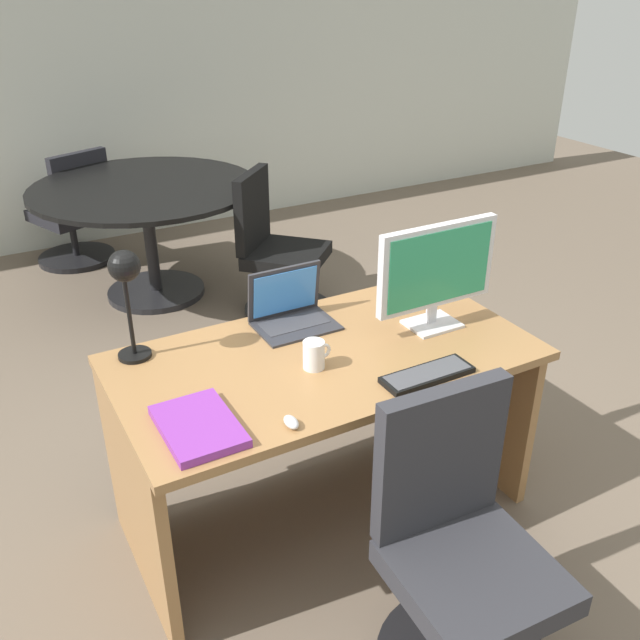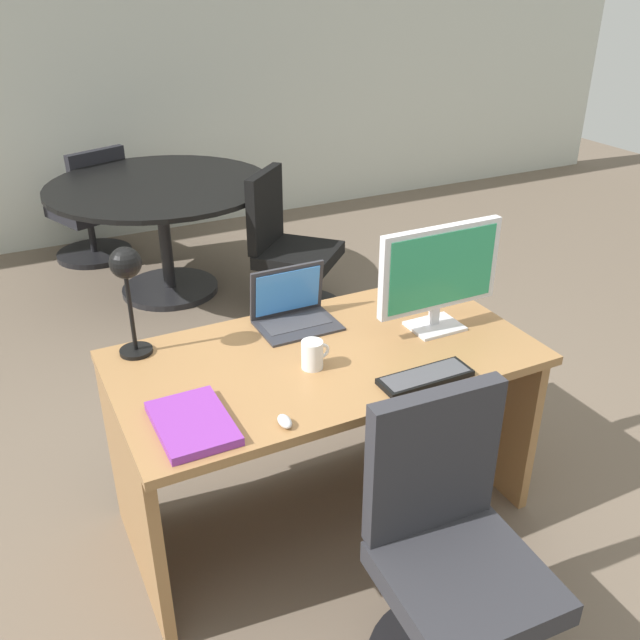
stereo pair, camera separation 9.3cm
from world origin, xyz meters
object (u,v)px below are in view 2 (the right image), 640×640
object	(u,v)px
meeting_table	(162,210)
meeting_chair_far	(93,217)
coffee_mug	(313,354)
laptop	(291,306)
desk_lamp	(127,278)
keyboard	(425,377)
meeting_chair_near	(290,259)
desk	(319,399)
book	(193,423)
mouse	(285,421)
office_chair	(452,573)
monitor	(440,272)

from	to	relation	value
meeting_table	meeting_chair_far	bearing A→B (deg)	111.35
coffee_mug	meeting_table	size ratio (longest dim) A/B	0.07
laptop	desk_lamp	bearing A→B (deg)	179.86
keyboard	meeting_chair_near	xyz separation A→B (m)	(0.41, 2.06, -0.41)
desk	meeting_table	xyz separation A→B (m)	(0.02, 2.34, 0.06)
desk	book	size ratio (longest dim) A/B	4.79
mouse	desk_lamp	distance (m)	0.76
desk	meeting_chair_near	world-z (taller)	meeting_chair_near
meeting_table	desk	bearing A→B (deg)	-90.50
book	meeting_table	bearing A→B (deg)	77.28
laptop	meeting_table	size ratio (longest dim) A/B	0.21
desk_lamp	meeting_table	size ratio (longest dim) A/B	0.29
laptop	office_chair	distance (m)	1.16
desk	mouse	xyz separation A→B (m)	(-0.31, -0.39, 0.24)
desk	meeting_chair_far	world-z (taller)	meeting_chair_far
laptop	meeting_chair_near	bearing A→B (deg)	66.20
desk	monitor	xyz separation A→B (m)	(0.48, -0.06, 0.47)
mouse	coffee_mug	bearing A→B (deg)	49.81
desk	meeting_chair_far	bearing A→B (deg)	95.47
book	office_chair	distance (m)	0.91
laptop	coffee_mug	world-z (taller)	laptop
meeting_table	meeting_chair_far	size ratio (longest dim) A/B	1.69
meeting_table	meeting_chair_far	xyz separation A→B (m)	(-0.32, 0.83, -0.25)
desk_lamp	keyboard	bearing A→B (deg)	-35.56
monitor	laptop	bearing A→B (deg)	147.81
mouse	meeting_table	xyz separation A→B (m)	(0.33, 2.72, -0.19)
laptop	keyboard	size ratio (longest dim) A/B	0.92
desk	office_chair	distance (m)	0.84
mouse	desk	bearing A→B (deg)	51.22
desk_lamp	book	bearing A→B (deg)	-84.58
laptop	book	bearing A→B (deg)	-138.06
mouse	meeting_table	world-z (taller)	mouse
laptop	meeting_chair_near	size ratio (longest dim) A/B	0.34
laptop	meeting_chair_far	size ratio (longest dim) A/B	0.36
desk	meeting_chair_near	size ratio (longest dim) A/B	1.69
desk_lamp	mouse	bearing A→B (deg)	-64.08
desk_lamp	book	distance (m)	0.59
keyboard	desk_lamp	size ratio (longest dim) A/B	0.79
book	office_chair	bearing A→B (deg)	-42.71
keyboard	meeting_chair_near	size ratio (longest dim) A/B	0.37
monitor	desk_lamp	xyz separation A→B (m)	(-1.09, 0.30, 0.07)
coffee_mug	meeting_chair_far	xyz separation A→B (m)	(-0.22, 3.28, -0.47)
laptop	meeting_chair_far	world-z (taller)	laptop
desk	book	world-z (taller)	book
laptop	coffee_mug	distance (m)	0.36
book	meeting_chair_near	world-z (taller)	meeting_chair_near
meeting_table	meeting_chair_near	xyz separation A→B (m)	(0.62, -0.63, -0.22)
meeting_table	desk_lamp	bearing A→B (deg)	-106.88
laptop	coffee_mug	bearing A→B (deg)	-102.30
desk	mouse	distance (m)	0.55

